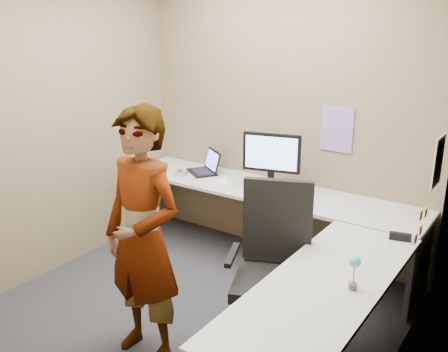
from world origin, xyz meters
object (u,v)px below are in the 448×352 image
Objects in this scene: office_chair at (273,284)px; monitor at (271,156)px; person at (143,239)px; desk at (273,235)px.

monitor is at bearing 98.48° from office_chair.
monitor is 0.44× the size of office_chair.
person is (-0.06, -1.57, -0.21)m from monitor.
person is at bearing -160.66° from office_chair.
office_chair is (0.28, -0.49, -0.11)m from desk.
person is at bearing -107.03° from monitor.
monitor is 1.59m from person.
desk is at bearing 75.00° from person.
desk is 5.87× the size of monitor.
person is (-0.65, -0.58, 0.40)m from office_chair.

